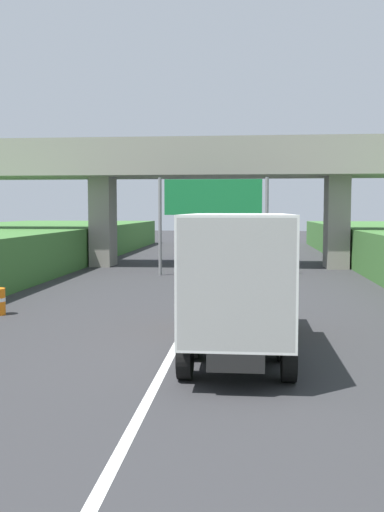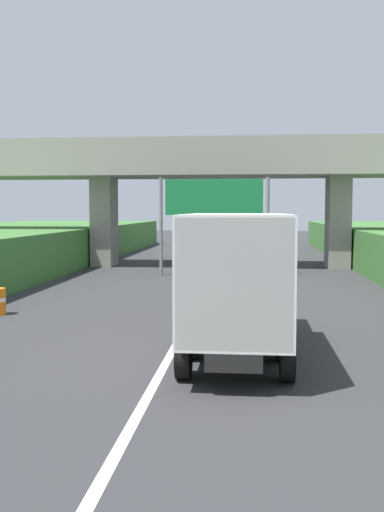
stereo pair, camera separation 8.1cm
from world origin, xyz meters
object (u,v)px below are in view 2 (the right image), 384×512
at_px(overhead_highway_sign, 214,203).
at_px(truck_orange, 238,276).
at_px(truck_white, 207,228).
at_px(car_blue, 196,247).

height_order(overhead_highway_sign, truck_orange, overhead_highway_sign).
distance_m(truck_white, car_blue, 9.98).
distance_m(overhead_highway_sign, truck_orange, 17.07).
relative_size(truck_orange, car_blue, 1.78).
height_order(truck_white, car_blue, truck_white).
relative_size(overhead_highway_sign, truck_orange, 0.81).
bearing_deg(truck_orange, car_blue, 97.33).
bearing_deg(overhead_highway_sign, car_blue, 100.24).
xyz_separation_m(overhead_highway_sign, car_blue, (-1.90, 10.49, -3.02)).
bearing_deg(overhead_highway_sign, truck_white, 95.09).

